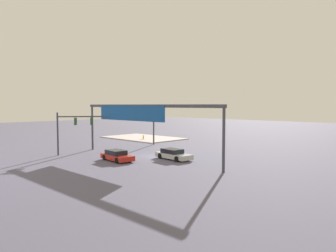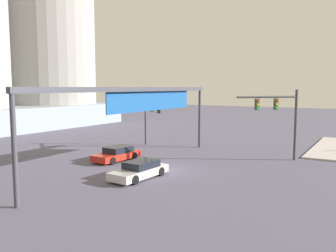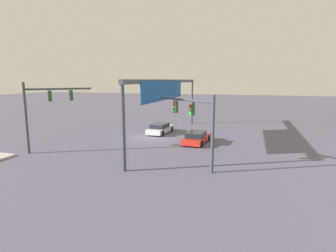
{
  "view_description": "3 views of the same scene",
  "coord_description": "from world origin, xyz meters",
  "px_view_note": "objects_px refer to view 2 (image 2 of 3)",
  "views": [
    {
      "loc": [
        -28.42,
        27.26,
        6.35
      ],
      "look_at": [
        -0.19,
        -1.55,
        3.7
      ],
      "focal_mm": 34.51,
      "sensor_mm": 36.0,
      "label": 1
    },
    {
      "loc": [
        -22.75,
        -14.03,
        6.37
      ],
      "look_at": [
        -2.98,
        -2.29,
        3.86
      ],
      "focal_mm": 37.86,
      "sensor_mm": 36.0,
      "label": 2
    },
    {
      "loc": [
        28.06,
        10.63,
        6.37
      ],
      "look_at": [
        0.81,
        2.24,
        1.56
      ],
      "focal_mm": 29.38,
      "sensor_mm": 36.0,
      "label": 3
    }
  ],
  "objects_px": {
    "traffic_signal_near_corner": "(281,113)",
    "sedan_car_approaching": "(140,170)",
    "traffic_signal_opposite_side": "(151,112)",
    "sedan_car_waiting_far": "(117,154)"
  },
  "relations": [
    {
      "from": "sedan_car_approaching",
      "to": "sedan_car_waiting_far",
      "type": "relative_size",
      "value": 1.05
    },
    {
      "from": "sedan_car_approaching",
      "to": "sedan_car_waiting_far",
      "type": "xyz_separation_m",
      "value": [
        3.91,
        5.2,
        -0.0
      ]
    },
    {
      "from": "sedan_car_waiting_far",
      "to": "traffic_signal_opposite_side",
      "type": "bearing_deg",
      "value": -164.71
    },
    {
      "from": "traffic_signal_near_corner",
      "to": "sedan_car_waiting_far",
      "type": "distance_m",
      "value": 14.66
    },
    {
      "from": "traffic_signal_opposite_side",
      "to": "sedan_car_waiting_far",
      "type": "bearing_deg",
      "value": -42.34
    },
    {
      "from": "sedan_car_approaching",
      "to": "sedan_car_waiting_far",
      "type": "distance_m",
      "value": 6.5
    },
    {
      "from": "traffic_signal_opposite_side",
      "to": "sedan_car_approaching",
      "type": "bearing_deg",
      "value": -22.59
    },
    {
      "from": "traffic_signal_opposite_side",
      "to": "sedan_car_approaching",
      "type": "height_order",
      "value": "traffic_signal_opposite_side"
    },
    {
      "from": "traffic_signal_near_corner",
      "to": "sedan_car_approaching",
      "type": "distance_m",
      "value": 13.58
    },
    {
      "from": "traffic_signal_near_corner",
      "to": "traffic_signal_opposite_side",
      "type": "relative_size",
      "value": 1.15
    }
  ]
}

